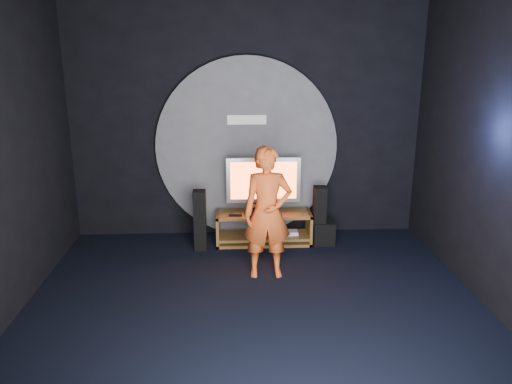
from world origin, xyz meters
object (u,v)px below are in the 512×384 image
media_console (264,230)px  player (267,213)px  tower_speaker_left (200,220)px  subwoofer (323,232)px  tv (263,182)px  tower_speaker_right (319,216)px

media_console → player: (-0.04, -1.05, 0.61)m
media_console → tower_speaker_left: tower_speaker_left is taller
subwoofer → tv: bearing=171.5°
tower_speaker_right → player: (-0.81, -0.97, 0.38)m
tv → player: size_ratio=0.65×
subwoofer → tower_speaker_right: bearing=-160.3°
media_console → tower_speaker_right: 0.81m
media_console → tv: size_ratio=1.29×
tv → media_console: bearing=-83.8°
tower_speaker_left → subwoofer: bearing=4.3°
media_console → player: player is taller
tower_speaker_right → player: bearing=-129.9°
media_console → subwoofer: (0.84, -0.06, -0.03)m
player → tower_speaker_right: bearing=48.7°
tower_speaker_right → player: size_ratio=0.53×
tv → tower_speaker_left: bearing=-163.7°
tv → tower_speaker_left: (-0.89, -0.26, -0.46)m
media_console → tv: tv is taller
tower_speaker_left → player: 1.27m
media_console → tower_speaker_left: (-0.89, -0.19, 0.23)m
tower_speaker_right → tv: bearing=169.0°
tv → player: 1.12m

